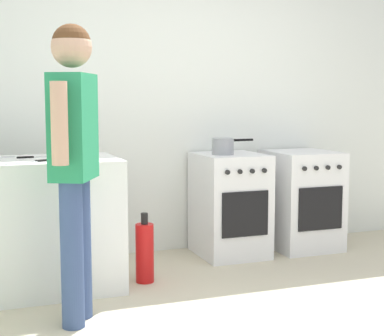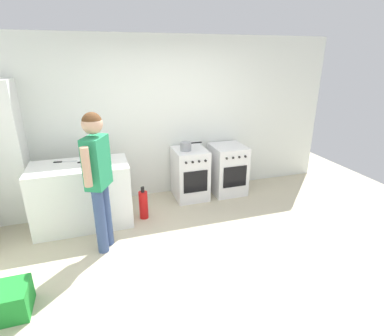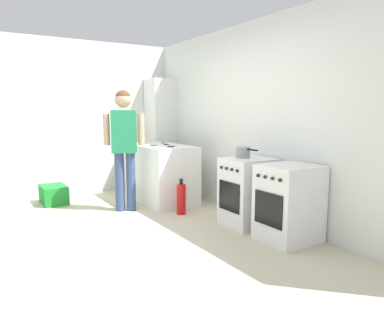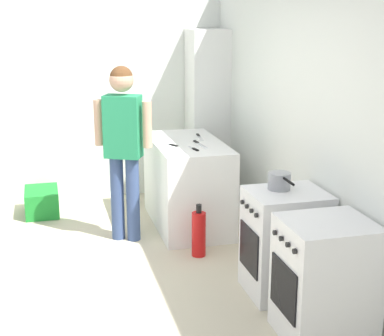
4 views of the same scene
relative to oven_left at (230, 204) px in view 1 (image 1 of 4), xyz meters
name	(u,v)px [view 1 (image 1 of 4)]	position (x,y,z in m)	size (l,w,h in m)	color
ground_plane	(285,328)	(-0.35, -1.58, -0.43)	(8.00, 8.00, 0.00)	beige
back_wall	(175,99)	(-0.35, 0.37, 0.87)	(6.00, 0.10, 2.60)	silver
counter_unit	(22,226)	(-1.70, -0.38, 0.02)	(1.30, 0.70, 0.90)	white
oven_left	(230,204)	(0.00, 0.00, 0.00)	(0.53, 0.62, 0.85)	white
oven_right	(302,200)	(0.69, 0.00, 0.00)	(0.55, 0.62, 0.85)	white
pot	(223,146)	(-0.08, -0.04, 0.49)	(0.36, 0.18, 0.14)	gray
knife_paring	(71,157)	(-1.36, -0.40, 0.48)	(0.21, 0.06, 0.01)	silver
knife_bread	(41,157)	(-1.55, -0.29, 0.48)	(0.35, 0.06, 0.01)	silver
knife_carving	(31,162)	(-1.65, -0.60, 0.48)	(0.31, 0.18, 0.01)	silver
person	(74,145)	(-1.45, -1.07, 0.61)	(0.33, 0.52, 1.71)	#384C7A
fire_extinguisher	(145,252)	(-0.87, -0.48, -0.21)	(0.13, 0.13, 0.50)	red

